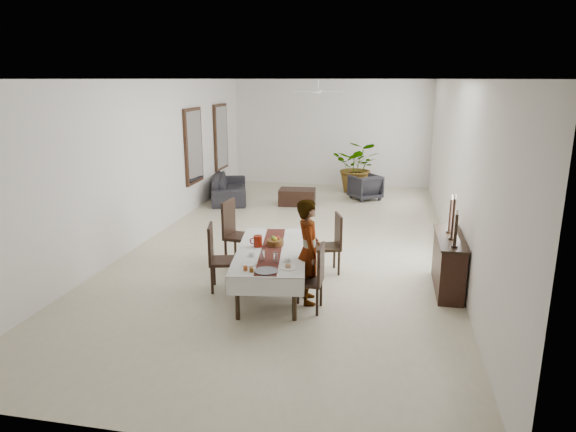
{
  "coord_description": "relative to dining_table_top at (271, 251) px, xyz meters",
  "views": [
    {
      "loc": [
        1.8,
        -9.74,
        3.2
      ],
      "look_at": [
        0.23,
        -1.86,
        1.05
      ],
      "focal_mm": 32.0,
      "sensor_mm": 36.0,
      "label": 1
    }
  ],
  "objects": [
    {
      "name": "candlestick_far_shaft",
      "position": [
        2.69,
        0.83,
        0.5
      ],
      "size": [
        0.05,
        0.05,
        0.51
      ],
      "primitive_type": "cylinder",
      "color": "black",
      "rests_on": "candlestick_far_base"
    },
    {
      "name": "chair_right_near_leg_bl",
      "position": [
        0.48,
        -0.73,
        -0.44
      ],
      "size": [
        0.04,
        0.04,
        0.41
      ],
      "primitive_type": "cylinder",
      "rotation": [
        0.0,
        0.0,
        -0.02
      ],
      "color": "black",
      "rests_on": "floor"
    },
    {
      "name": "serving_tray",
      "position": [
        0.14,
        -0.92,
        0.04
      ],
      "size": [
        0.32,
        0.32,
        0.02
      ],
      "primitive_type": "cylinder",
      "color": "#404145",
      "rests_on": "tablecloth_top"
    },
    {
      "name": "mirror_glass_far",
      "position": [
        -3.02,
        6.78,
        0.96
      ],
      "size": [
        0.01,
        0.9,
        1.7
      ],
      "primitive_type": "cube",
      "color": "silver",
      "rests_on": "mirror_frame_far"
    },
    {
      "name": "chair_right_far_leg_fl",
      "position": [
        0.96,
        0.85,
        -0.43
      ],
      "size": [
        0.05,
        0.05,
        0.43
      ],
      "primitive_type": "cylinder",
      "rotation": [
        0.0,
        0.0,
        0.33
      ],
      "color": "black",
      "rests_on": "floor"
    },
    {
      "name": "candlestick_mid_shaft",
      "position": [
        2.69,
        0.46,
        0.54
      ],
      "size": [
        0.05,
        0.05,
        0.6
      ],
      "primitive_type": "cylinder",
      "color": "black",
      "rests_on": "candlestick_mid_base"
    },
    {
      "name": "tablecloth_drape_far",
      "position": [
        -0.17,
        1.13,
        -0.1
      ],
      "size": [
        1.04,
        0.17,
        0.27
      ],
      "primitive_type": "cube",
      "rotation": [
        0.0,
        0.0,
        0.15
      ],
      "color": "white",
      "rests_on": "dining_table_top"
    },
    {
      "name": "candlestick_far_base",
      "position": [
        2.69,
        0.83,
        0.23
      ],
      "size": [
        0.09,
        0.09,
        0.03
      ],
      "primitive_type": "cylinder",
      "color": "black",
      "rests_on": "sideboard_top"
    },
    {
      "name": "fan_blade_e",
      "position": [
        0.26,
        5.48,
        2.26
      ],
      "size": [
        0.55,
        0.1,
        0.01
      ],
      "primitive_type": "cube",
      "color": "white",
      "rests_on": "fan_hub"
    },
    {
      "name": "chair_left_far_leg_fl",
      "position": [
        -0.98,
        1.27,
        -0.4
      ],
      "size": [
        0.05,
        0.05,
        0.48
      ],
      "primitive_type": "cylinder",
      "rotation": [
        0.0,
        0.0,
        -0.13
      ],
      "color": "black",
      "rests_on": "floor"
    },
    {
      "name": "chair_right_far_leg_fr",
      "position": [
        0.85,
        1.18,
        -0.43
      ],
      "size": [
        0.05,
        0.05,
        0.43
      ],
      "primitive_type": "cylinder",
      "rotation": [
        0.0,
        0.0,
        0.33
      ],
      "color": "black",
      "rests_on": "floor"
    },
    {
      "name": "table_leg_bl",
      "position": [
        -0.54,
        0.94,
        -0.33
      ],
      "size": [
        0.07,
        0.07,
        0.62
      ],
      "primitive_type": "cylinder",
      "rotation": [
        0.0,
        0.0,
        0.15
      ],
      "color": "black",
      "rests_on": "floor"
    },
    {
      "name": "floor",
      "position": [
        -0.09,
        2.48,
        -0.64
      ],
      "size": [
        6.0,
        12.0,
        0.0
      ],
      "primitive_type": "cube",
      "color": "beige",
      "rests_on": "ground"
    },
    {
      "name": "mirror_glass_near",
      "position": [
        -3.02,
        4.68,
        0.96
      ],
      "size": [
        0.01,
        0.9,
        1.7
      ],
      "primitive_type": "cube",
      "color": "silver",
      "rests_on": "mirror_frame_near"
    },
    {
      "name": "fan_rod",
      "position": [
        -0.09,
        5.48,
        2.46
      ],
      "size": [
        0.04,
        0.04,
        0.2
      ],
      "primitive_type": "cylinder",
      "color": "white",
      "rests_on": "ceiling"
    },
    {
      "name": "chair_left_near_leg_fr",
      "position": [
        -0.86,
        -0.31,
        -0.42
      ],
      "size": [
        0.05,
        0.05,
        0.44
      ],
      "primitive_type": "cylinder",
      "rotation": [
        0.0,
        0.0,
        0.25
      ],
      "color": "black",
      "rests_on": "floor"
    },
    {
      "name": "tablecloth_top",
      "position": [
        0.0,
        0.0,
        0.03
      ],
      "size": [
        1.38,
        2.42,
        0.01
      ],
      "primitive_type": "cube",
      "rotation": [
        0.0,
        0.0,
        0.15
      ],
      "color": "silver",
      "rests_on": "dining_table_top"
    },
    {
      "name": "wine_glass_near",
      "position": [
        0.19,
        -0.55,
        0.11
      ],
      "size": [
        0.06,
        0.06,
        0.15
      ],
      "primitive_type": "cylinder",
      "color": "silver",
      "rests_on": "tablecloth_top"
    },
    {
      "name": "fruit_yellow",
      "position": [
        0.02,
        0.18,
        0.14
      ],
      "size": [
        0.07,
        0.07,
        0.07
      ],
      "primitive_type": "sphere",
      "color": "yellow",
      "rests_on": "fruit_basket"
    },
    {
      "name": "chair_left_near_seat",
      "position": [
        -0.73,
        -0.09,
        -0.18
      ],
      "size": [
        0.54,
        0.54,
        0.05
      ],
      "primitive_type": "cube",
      "rotation": [
        0.0,
        0.0,
        -1.33
      ],
      "color": "black",
      "rests_on": "chair_left_near_leg_fl"
    },
    {
      "name": "chair_left_far_seat",
      "position": [
        -0.81,
        1.05,
        -0.13
      ],
      "size": [
        0.55,
        0.55,
        0.06
      ],
      "primitive_type": "cube",
      "rotation": [
        0.0,
        0.0,
        -1.7
      ],
      "color": "black",
      "rests_on": "chair_left_far_leg_fl"
    },
    {
      "name": "plate_far_left",
      "position": [
        -0.35,
        0.44,
        0.04
      ],
      "size": [
        0.21,
        0.21,
        0.01
      ],
      "primitive_type": "cylinder",
      "color": "white",
      "rests_on": "tablecloth_top"
    },
    {
      "name": "armchair",
      "position": [
        1.09,
        6.63,
        -0.3
      ],
      "size": [
        1.03,
        1.03,
        0.68
      ],
      "primitive_type": "imported",
      "rotation": [
        0.0,
        0.0,
        3.77
      ],
      "color": "#2A282D",
      "rests_on": "floor"
    },
    {
      "name": "table_leg_br",
      "position": [
        0.23,
        1.06,
        -0.33
      ],
      "size": [
        0.07,
        0.07,
        0.62
      ],
      "primitive_type": "cylinder",
      "rotation": [
        0.0,
        0.0,
        0.15
      ],
      "color": "black",
      "rests_on": "floor"
    },
    {
      "name": "chair_right_far_back",
      "position": [
        0.92,
        1.02,
        0.1
      ],
      "size": [
        0.18,
        0.42,
        0.55
      ],
      "primitive_type": "cube",
      "rotation": [
        0.0,
        0.0,
        1.9
      ],
      "color": "black",
      "rests_on": "chair_right_far_seat"
    },
    {
      "name": "potted_plant",
      "position": [
        0.8,
        7.57,
        0.1
      ],
      "size": [
        1.51,
        1.36,
        1.49
      ],
      "primitive_type": "imported",
      "rotation": [
        0.0,
        0.0,
        -0.16
      ],
      "color": "#254E1F",
      "rests_on": "floor"
    },
    {
      "name": "chair_left_near_leg_fl",
      "position": [
        -0.95,
        0.04,
        -0.42
      ],
      "size": [
        0.05,
        0.05,
        0.44
      ],
      "primitive_type": "cylinder",
      "rotation": [
        0.0,
        0.0,
        0.25
      ],
      "color": "black",
      "rests_on": "floor"
    },
    {
      "name": "red_pitcher",
      "position": [
        -0.24,
        0.1,
        0.12
      ],
      "size": [
        0.15,
        0.15,
        0.18
      ],
      "primitive_type": "cylinder",
      "rotation": [
        0.0,
        0.0,
        0.15
      ],
      "color": "maroon",
      "rests_on": "tablecloth_top"
    },
    {
      "name": "jam_jar_b",
      "position": [
        -0.14,
        -0.94,
        0.07
      ],
      "size": [
        0.06,
        0.06,
        0.07
      ],
      "primitive_type": "cylinder",
      "color": "#994216",
      "rests_on": "tablecloth_top"
    },
    {
      "name": "jam_jar_a",
      "position": [
        -0.05,
        -0.98,
        0.07
      ],
      "size": [
        0.06,
        0.06,
        0.07
      ],
      "primitive_type": "cylinder",
      "color": "brown",
      "rests_on": "tablecloth_top"
    },
    {
      "name": "sofa",
      "position": [
        -2.56,
        5.91,
        -0.32
      ],
      "size": [
        1.47,
        2.39,
        0.65
      ],
      "primitive_type": "imported",
      "rotation": [
        0.0,
        0.0,
        1.86
      ],
      "color": "#29262B",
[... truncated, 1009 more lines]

